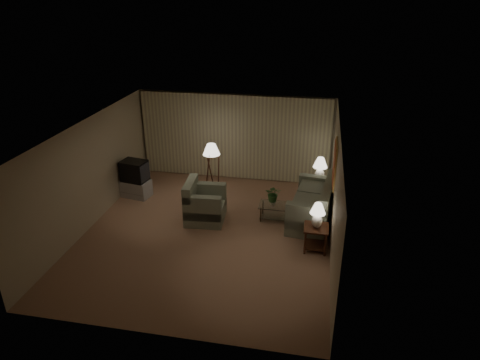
% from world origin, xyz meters
% --- Properties ---
extents(ground, '(7.00, 7.00, 0.00)m').
position_xyz_m(ground, '(0.00, 0.00, 0.00)').
color(ground, '#AA775E').
rests_on(ground, ground).
extents(room_shell, '(6.04, 7.02, 2.72)m').
position_xyz_m(room_shell, '(0.02, 1.51, 1.75)').
color(room_shell, '#BCAE90').
rests_on(room_shell, ground).
extents(sofa, '(2.22, 1.46, 0.88)m').
position_xyz_m(sofa, '(2.50, 1.08, 0.44)').
color(sofa, gray).
rests_on(sofa, ground).
extents(armchair, '(1.16, 1.12, 0.86)m').
position_xyz_m(armchair, '(-0.21, 0.62, 0.43)').
color(armchair, gray).
rests_on(armchair, ground).
extents(side_table_near, '(0.56, 0.56, 0.60)m').
position_xyz_m(side_table_near, '(2.65, -0.27, 0.41)').
color(side_table_near, '#33170E').
rests_on(side_table_near, ground).
extents(side_table_far, '(0.47, 0.40, 0.60)m').
position_xyz_m(side_table_far, '(2.65, 2.33, 0.39)').
color(side_table_far, '#33170E').
rests_on(side_table_far, ground).
extents(table_lamp_near, '(0.35, 0.35, 0.61)m').
position_xyz_m(table_lamp_near, '(2.65, -0.27, 0.96)').
color(table_lamp_near, white).
rests_on(table_lamp_near, side_table_near).
extents(table_lamp_far, '(0.40, 0.40, 0.69)m').
position_xyz_m(table_lamp_far, '(2.65, 2.33, 1.01)').
color(table_lamp_far, white).
rests_on(table_lamp_far, side_table_far).
extents(coffee_table, '(1.02, 0.56, 0.41)m').
position_xyz_m(coffee_table, '(1.66, 0.98, 0.28)').
color(coffee_table, silver).
rests_on(coffee_table, ground).
extents(tv_cabinet, '(0.98, 0.78, 0.50)m').
position_xyz_m(tv_cabinet, '(-2.55, 1.57, 0.25)').
color(tv_cabinet, '#9D9D9F').
rests_on(tv_cabinet, ground).
extents(crt_tv, '(0.88, 0.75, 0.60)m').
position_xyz_m(crt_tv, '(-2.55, 1.57, 0.80)').
color(crt_tv, black).
rests_on(crt_tv, tv_cabinet).
extents(floor_lamp, '(0.50, 0.50, 1.53)m').
position_xyz_m(floor_lamp, '(-0.43, 2.21, 0.80)').
color(floor_lamp, '#33170E').
rests_on(floor_lamp, ground).
extents(ottoman, '(0.69, 0.69, 0.37)m').
position_xyz_m(ottoman, '(-0.63, 1.71, 0.18)').
color(ottoman, '#A95639').
rests_on(ottoman, ground).
extents(vase, '(0.17, 0.17, 0.14)m').
position_xyz_m(vase, '(1.51, 0.98, 0.48)').
color(vase, white).
rests_on(vase, coffee_table).
extents(flowers, '(0.40, 0.35, 0.44)m').
position_xyz_m(flowers, '(1.51, 0.98, 0.77)').
color(flowers, '#356D30').
rests_on(flowers, vase).
extents(book, '(0.27, 0.28, 0.02)m').
position_xyz_m(book, '(1.91, 0.88, 0.42)').
color(book, olive).
rests_on(book, coffee_table).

